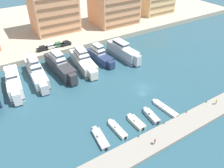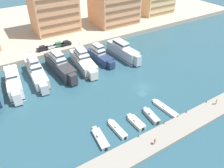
{
  "view_description": "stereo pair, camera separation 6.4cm",
  "coord_description": "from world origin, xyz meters",
  "px_view_note": "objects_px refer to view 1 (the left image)",
  "views": [
    {
      "loc": [
        -36.39,
        -40.74,
        38.96
      ],
      "look_at": [
        -9.0,
        3.37,
        2.5
      ],
      "focal_mm": 35.0,
      "sensor_mm": 36.0,
      "label": 1
    },
    {
      "loc": [
        -36.34,
        -40.77,
        38.96
      ],
      "look_at": [
        -9.0,
        3.37,
        2.5
      ],
      "focal_mm": 35.0,
      "sensor_mm": 36.0,
      "label": 2
    }
  ],
  "objects_px": {
    "yacht_silver_mid_left": "(36,72)",
    "yacht_ivory_center": "(83,61)",
    "pedestrian_far_side": "(155,141)",
    "yacht_white_left": "(14,82)",
    "motorboat_grey_far_left": "(100,138)",
    "yacht_silver_mid_right": "(123,51)",
    "car_white_left": "(50,46)",
    "car_green_mid_left": "(58,44)",
    "motorboat_white_center": "(165,108)",
    "yacht_charcoal_center_left": "(60,66)",
    "car_black_center_left": "(66,43)",
    "motorboat_white_left": "(117,129)",
    "car_black_far_left": "(42,48)",
    "motorboat_grey_center_left": "(151,116)",
    "yacht_navy_center_right": "(100,56)",
    "motorboat_cream_mid_left": "(136,122)",
    "pedestrian_near_edge": "(217,101)"
  },
  "relations": [
    {
      "from": "yacht_ivory_center",
      "to": "pedestrian_far_side",
      "type": "xyz_separation_m",
      "value": [
        -1.83,
        -39.45,
        -0.53
      ]
    },
    {
      "from": "yacht_white_left",
      "to": "yacht_silver_mid_right",
      "type": "height_order",
      "value": "yacht_silver_mid_right"
    },
    {
      "from": "car_white_left",
      "to": "motorboat_white_left",
      "type": "bearing_deg",
      "value": -89.97
    },
    {
      "from": "motorboat_grey_far_left",
      "to": "yacht_navy_center_right",
      "type": "bearing_deg",
      "value": 60.9
    },
    {
      "from": "motorboat_grey_center_left",
      "to": "car_black_center_left",
      "type": "relative_size",
      "value": 1.54
    },
    {
      "from": "motorboat_cream_mid_left",
      "to": "motorboat_grey_center_left",
      "type": "xyz_separation_m",
      "value": [
        4.64,
        -0.22,
        0.03
      ]
    },
    {
      "from": "motorboat_grey_far_left",
      "to": "car_white_left",
      "type": "bearing_deg",
      "value": 84.28
    },
    {
      "from": "yacht_white_left",
      "to": "motorboat_white_left",
      "type": "distance_m",
      "value": 34.58
    },
    {
      "from": "yacht_white_left",
      "to": "motorboat_grey_far_left",
      "type": "bearing_deg",
      "value": -68.15
    },
    {
      "from": "yacht_charcoal_center_left",
      "to": "motorboat_white_center",
      "type": "height_order",
      "value": "yacht_charcoal_center_left"
    },
    {
      "from": "car_black_center_left",
      "to": "motorboat_white_left",
      "type": "bearing_deg",
      "value": -97.52
    },
    {
      "from": "yacht_navy_center_right",
      "to": "motorboat_white_left",
      "type": "distance_m",
      "value": 34.69
    },
    {
      "from": "yacht_white_left",
      "to": "car_white_left",
      "type": "relative_size",
      "value": 4.27
    },
    {
      "from": "yacht_ivory_center",
      "to": "motorboat_grey_center_left",
      "type": "relative_size",
      "value": 3.06
    },
    {
      "from": "yacht_ivory_center",
      "to": "motorboat_grey_center_left",
      "type": "distance_m",
      "value": 32.25
    },
    {
      "from": "motorboat_grey_far_left",
      "to": "car_black_center_left",
      "type": "xyz_separation_m",
      "value": [
        10.9,
        46.78,
        2.66
      ]
    },
    {
      "from": "motorboat_cream_mid_left",
      "to": "motorboat_white_center",
      "type": "xyz_separation_m",
      "value": [
        9.66,
        0.07,
        -0.1
      ]
    },
    {
      "from": "car_black_far_left",
      "to": "car_green_mid_left",
      "type": "relative_size",
      "value": 0.99
    },
    {
      "from": "yacht_silver_mid_right",
      "to": "car_white_left",
      "type": "distance_m",
      "value": 27.7
    },
    {
      "from": "yacht_silver_mid_left",
      "to": "yacht_charcoal_center_left",
      "type": "xyz_separation_m",
      "value": [
        7.74,
        -0.66,
        0.13
      ]
    },
    {
      "from": "car_white_left",
      "to": "car_green_mid_left",
      "type": "distance_m",
      "value": 3.16
    },
    {
      "from": "yacht_silver_mid_right",
      "to": "motorboat_white_center",
      "type": "distance_m",
      "value": 31.25
    },
    {
      "from": "motorboat_white_center",
      "to": "car_black_far_left",
      "type": "distance_m",
      "value": 50.69
    },
    {
      "from": "car_black_center_left",
      "to": "pedestrian_far_side",
      "type": "bearing_deg",
      "value": -91.84
    },
    {
      "from": "motorboat_grey_center_left",
      "to": "car_black_far_left",
      "type": "height_order",
      "value": "car_black_far_left"
    },
    {
      "from": "yacht_white_left",
      "to": "motorboat_white_center",
      "type": "height_order",
      "value": "yacht_white_left"
    },
    {
      "from": "yacht_silver_mid_left",
      "to": "car_black_center_left",
      "type": "distance_m",
      "value": 21.15
    },
    {
      "from": "motorboat_cream_mid_left",
      "to": "car_white_left",
      "type": "relative_size",
      "value": 1.45
    },
    {
      "from": "motorboat_white_center",
      "to": "car_green_mid_left",
      "type": "bearing_deg",
      "value": 103.88
    },
    {
      "from": "yacht_navy_center_right",
      "to": "car_white_left",
      "type": "bearing_deg",
      "value": 131.53
    },
    {
      "from": "yacht_navy_center_right",
      "to": "car_green_mid_left",
      "type": "relative_size",
      "value": 3.66
    },
    {
      "from": "motorboat_white_center",
      "to": "pedestrian_far_side",
      "type": "bearing_deg",
      "value": -143.46
    },
    {
      "from": "yacht_silver_mid_left",
      "to": "yacht_ivory_center",
      "type": "distance_m",
      "value": 15.86
    },
    {
      "from": "yacht_charcoal_center_left",
      "to": "car_black_center_left",
      "type": "bearing_deg",
      "value": 61.51
    },
    {
      "from": "car_white_left",
      "to": "yacht_silver_mid_left",
      "type": "bearing_deg",
      "value": -123.53
    },
    {
      "from": "motorboat_grey_far_left",
      "to": "car_black_far_left",
      "type": "relative_size",
      "value": 1.81
    },
    {
      "from": "motorboat_white_left",
      "to": "car_black_center_left",
      "type": "xyz_separation_m",
      "value": [
        6.16,
        46.62,
        2.59
      ]
    },
    {
      "from": "yacht_silver_mid_left",
      "to": "yacht_charcoal_center_left",
      "type": "relative_size",
      "value": 1.04
    },
    {
      "from": "motorboat_grey_far_left",
      "to": "car_green_mid_left",
      "type": "bearing_deg",
      "value": 80.52
    },
    {
      "from": "motorboat_cream_mid_left",
      "to": "car_green_mid_left",
      "type": "distance_m",
      "value": 47.58
    },
    {
      "from": "motorboat_white_center",
      "to": "car_white_left",
      "type": "height_order",
      "value": "car_white_left"
    },
    {
      "from": "motorboat_white_center",
      "to": "pedestrian_near_edge",
      "type": "bearing_deg",
      "value": -26.5
    },
    {
      "from": "motorboat_white_left",
      "to": "motorboat_cream_mid_left",
      "type": "xyz_separation_m",
      "value": [
        5.18,
        -0.48,
        0.02
      ]
    },
    {
      "from": "motorboat_cream_mid_left",
      "to": "car_green_mid_left",
      "type": "bearing_deg",
      "value": 92.47
    },
    {
      "from": "motorboat_white_center",
      "to": "yacht_white_left",
      "type": "bearing_deg",
      "value": 136.1
    },
    {
      "from": "yacht_white_left",
      "to": "yacht_silver_mid_right",
      "type": "bearing_deg",
      "value": -0.2
    },
    {
      "from": "yacht_silver_mid_right",
      "to": "motorboat_cream_mid_left",
      "type": "height_order",
      "value": "yacht_silver_mid_right"
    },
    {
      "from": "car_black_far_left",
      "to": "pedestrian_near_edge",
      "type": "height_order",
      "value": "car_black_far_left"
    },
    {
      "from": "yacht_silver_mid_left",
      "to": "car_black_center_left",
      "type": "bearing_deg",
      "value": 41.84
    },
    {
      "from": "yacht_white_left",
      "to": "yacht_silver_mid_left",
      "type": "xyz_separation_m",
      "value": [
        7.29,
        2.4,
        0.11
      ]
    }
  ]
}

